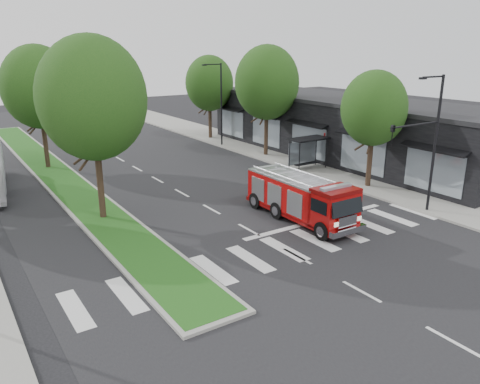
% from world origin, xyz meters
% --- Properties ---
extents(ground, '(140.00, 140.00, 0.00)m').
position_xyz_m(ground, '(0.00, 0.00, 0.00)').
color(ground, black).
rests_on(ground, ground).
extents(sidewalk_right, '(5.00, 80.00, 0.15)m').
position_xyz_m(sidewalk_right, '(12.50, 10.00, 0.07)').
color(sidewalk_right, gray).
rests_on(sidewalk_right, ground).
extents(median, '(3.00, 50.00, 0.15)m').
position_xyz_m(median, '(-6.00, 18.00, 0.08)').
color(median, gray).
rests_on(median, ground).
extents(storefront_row, '(8.00, 30.00, 5.00)m').
position_xyz_m(storefront_row, '(17.00, 10.00, 2.50)').
color(storefront_row, black).
rests_on(storefront_row, ground).
extents(bus_shelter, '(3.20, 1.60, 2.61)m').
position_xyz_m(bus_shelter, '(11.20, 8.15, 2.04)').
color(bus_shelter, black).
rests_on(bus_shelter, ground).
extents(tree_right_near, '(4.40, 4.40, 8.05)m').
position_xyz_m(tree_right_near, '(11.50, 2.00, 5.51)').
color(tree_right_near, black).
rests_on(tree_right_near, ground).
extents(tree_right_mid, '(5.60, 5.60, 9.72)m').
position_xyz_m(tree_right_mid, '(11.50, 14.00, 6.49)').
color(tree_right_mid, black).
rests_on(tree_right_mid, ground).
extents(tree_right_far, '(5.00, 5.00, 8.73)m').
position_xyz_m(tree_right_far, '(11.50, 24.00, 5.84)').
color(tree_right_far, black).
rests_on(tree_right_far, ground).
extents(tree_median_near, '(5.80, 5.80, 10.16)m').
position_xyz_m(tree_median_near, '(-6.00, 6.00, 6.81)').
color(tree_median_near, black).
rests_on(tree_median_near, ground).
extents(tree_median_far, '(5.60, 5.60, 9.72)m').
position_xyz_m(tree_median_far, '(-6.00, 20.00, 6.49)').
color(tree_median_far, black).
rests_on(tree_median_far, ground).
extents(streetlight_right_near, '(4.08, 0.22, 8.00)m').
position_xyz_m(streetlight_right_near, '(9.61, -3.50, 4.67)').
color(streetlight_right_near, black).
rests_on(streetlight_right_near, ground).
extents(streetlight_right_far, '(2.11, 0.20, 8.00)m').
position_xyz_m(streetlight_right_far, '(10.35, 20.00, 4.48)').
color(streetlight_right_far, black).
rests_on(streetlight_right_far, ground).
extents(fire_engine, '(2.42, 7.73, 2.68)m').
position_xyz_m(fire_engine, '(3.37, -0.23, 1.28)').
color(fire_engine, '#610505').
rests_on(fire_engine, ground).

